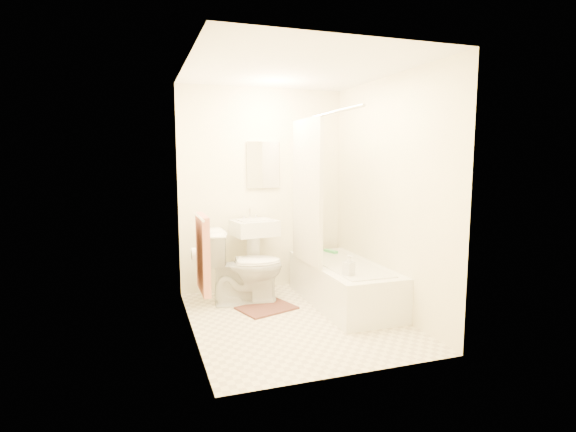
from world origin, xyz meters
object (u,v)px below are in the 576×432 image
object	(u,v)px
sink	(254,254)
bath_mat	(267,308)
soap_bottle	(349,266)
toilet	(245,267)
bathtub	(343,284)

from	to	relation	value
sink	bath_mat	world-z (taller)	sink
bath_mat	soap_bottle	bearing A→B (deg)	-40.40
sink	soap_bottle	distance (m)	1.31
toilet	soap_bottle	distance (m)	1.20
bathtub	bath_mat	bearing A→B (deg)	173.78
toilet	bathtub	distance (m)	1.09
bath_mat	soap_bottle	xyz separation A→B (m)	(0.67, -0.57, 0.54)
toilet	bathtub	bearing A→B (deg)	-103.84
bathtub	toilet	bearing A→B (deg)	159.54
toilet	bath_mat	distance (m)	0.51
toilet	bath_mat	size ratio (longest dim) A/B	1.47
toilet	bathtub	xyz separation A→B (m)	(1.00, -0.37, -0.18)
sink	bath_mat	xyz separation A→B (m)	(-0.01, -0.56, -0.47)
bathtub	bath_mat	distance (m)	0.87
toilet	bath_mat	bearing A→B (deg)	-143.75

